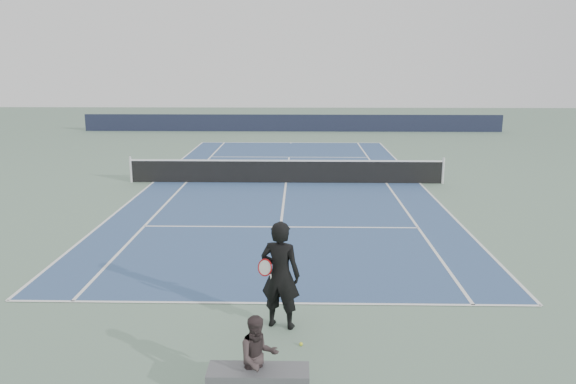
{
  "coord_description": "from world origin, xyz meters",
  "views": [
    {
      "loc": [
        0.58,
        -22.55,
        4.81
      ],
      "look_at": [
        0.22,
        -6.44,
        1.1
      ],
      "focal_mm": 35.0,
      "sensor_mm": 36.0,
      "label": 1
    }
  ],
  "objects_px": {
    "tennis_net": "(286,171)",
    "tennis_player": "(280,275)",
    "spectator_bench": "(258,370)",
    "tennis_ball": "(301,344)"
  },
  "relations": [
    {
      "from": "tennis_ball",
      "to": "spectator_bench",
      "type": "height_order",
      "value": "spectator_bench"
    },
    {
      "from": "tennis_net",
      "to": "spectator_bench",
      "type": "height_order",
      "value": "spectator_bench"
    },
    {
      "from": "tennis_ball",
      "to": "tennis_net",
      "type": "bearing_deg",
      "value": 92.56
    },
    {
      "from": "tennis_player",
      "to": "tennis_ball",
      "type": "distance_m",
      "value": 1.3
    },
    {
      "from": "tennis_player",
      "to": "tennis_ball",
      "type": "height_order",
      "value": "tennis_player"
    },
    {
      "from": "tennis_net",
      "to": "spectator_bench",
      "type": "xyz_separation_m",
      "value": [
        -0.02,
        -15.21,
        -0.04
      ]
    },
    {
      "from": "tennis_net",
      "to": "spectator_bench",
      "type": "relative_size",
      "value": 8.29
    },
    {
      "from": "tennis_player",
      "to": "spectator_bench",
      "type": "height_order",
      "value": "tennis_player"
    },
    {
      "from": "tennis_ball",
      "to": "tennis_player",
      "type": "bearing_deg",
      "value": 117.52
    },
    {
      "from": "tennis_net",
      "to": "tennis_player",
      "type": "relative_size",
      "value": 6.3
    }
  ]
}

